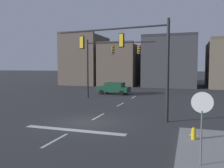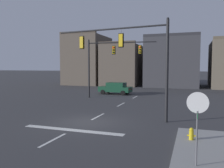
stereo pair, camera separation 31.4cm
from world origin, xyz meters
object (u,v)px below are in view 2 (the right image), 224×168
Objects in this scene: signal_mast_near_side at (131,51)px; stop_sign at (197,111)px; car_lot_nearside at (115,88)px; fire_hydrant at (191,136)px; signal_mast_far_side at (108,57)px.

stop_sign is (4.35, -7.45, -2.67)m from signal_mast_near_side.
car_lot_nearside is 6.07× the size of fire_hydrant.
fire_hydrant is at bearing 93.35° from stop_sign.
fire_hydrant is at bearing -56.11° from signal_mast_far_side.
signal_mast_far_side is 5.71m from car_lot_nearside.
car_lot_nearside is (-5.77, 14.04, -3.96)m from signal_mast_near_side.
car_lot_nearside is (-10.12, 21.49, -1.29)m from stop_sign.
fire_hydrant is (9.94, -18.35, -0.53)m from car_lot_nearside.
signal_mast_far_side is 10.78× the size of fire_hydrant.
signal_mast_near_side is at bearing -61.47° from signal_mast_far_side.
car_lot_nearside reaches higher than fire_hydrant.
fire_hydrant is (-0.18, 3.14, -1.82)m from stop_sign.
signal_mast_near_side is 15.69m from car_lot_nearside.
car_lot_nearside is (-0.35, 4.07, -3.99)m from signal_mast_far_side.
stop_sign is at bearing -59.69° from signal_mast_near_side.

